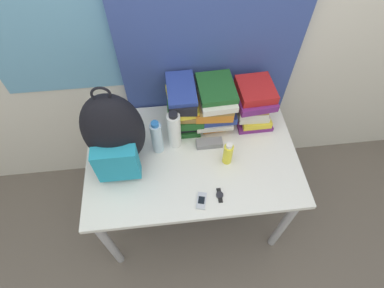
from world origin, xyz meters
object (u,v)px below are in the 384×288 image
Objects in this scene: book_stack_center at (214,103)px; book_stack_right at (253,102)px; backpack at (114,134)px; water_bottle at (157,137)px; sports_bottle at (174,130)px; cell_phone at (201,201)px; sunscreen_bottle at (228,153)px; sunglasses_case at (209,143)px; wristwatch at (220,195)px; book_stack_left at (184,106)px.

book_stack_right is at bearing -0.26° from book_stack_center.
backpack reaches higher than book_stack_center.
sports_bottle reaches higher than water_bottle.
water_bottle reaches higher than cell_phone.
sports_bottle is 1.68× the size of sunscreen_bottle.
book_stack_center is at bearing 74.87° from sunglasses_case.
backpack is 6.66× the size of wristwatch.
cell_phone is (-0.37, -0.52, -0.12)m from book_stack_right.
book_stack_left is at bearing 105.04° from wristwatch.
backpack is 0.54m from sunglasses_case.
sunscreen_bottle is at bearing -28.61° from sports_bottle.
backpack is 1.86× the size of book_stack_left.
book_stack_center reaches higher than wristwatch.
wristwatch is (0.14, -0.51, -0.14)m from book_stack_left.
book_stack_right reaches higher than water_bottle.
backpack reaches higher than book_stack_right.
book_stack_right is at bearing 17.14° from water_bottle.
backpack is at bearing 143.36° from cell_phone.
book_stack_center is 3.61× the size of wristwatch.
backpack is at bearing -148.03° from book_stack_left.
book_stack_right is 2.85× the size of cell_phone.
wristwatch is at bearing -88.41° from sunglasses_case.
book_stack_left is at bearing 124.89° from sunscreen_bottle.
book_stack_center is at bearing 22.59° from backpack.
water_bottle is 0.42m from cell_phone.
book_stack_center is 0.56m from cell_phone.
sports_bottle reaches higher than sunglasses_case.
backpack is 0.81m from book_stack_right.
book_stack_right is at bearing 54.95° from cell_phone.
sunglasses_case is at bearing -10.15° from sports_bottle.
book_stack_left is (0.37, 0.23, -0.09)m from backpack.
book_stack_right is 0.58m from wristwatch.
backpack is 0.62m from wristwatch.
cell_phone is at bearing -85.87° from book_stack_left.
book_stack_right is at bearing 17.28° from sports_bottle.
sports_bottle reaches higher than sunscreen_bottle.
sunscreen_bottle is at bearing -83.63° from book_stack_center.
water_bottle is 1.50× the size of sunscreen_bottle.
sports_bottle is at bearing -162.72° from book_stack_right.
water_bottle is at bearing 119.95° from cell_phone.
wristwatch is at bearing 12.86° from cell_phone.
book_stack_right is 1.85× the size of sunglasses_case.
sunglasses_case is at bearing -1.12° from water_bottle.
cell_phone is at bearing -126.99° from sunscreen_bottle.
book_stack_center is 1.06× the size of book_stack_right.
book_stack_center is at bearing 85.41° from wristwatch.
backpack is at bearing -166.45° from water_bottle.
book_stack_center is at bearing 96.37° from sunscreen_bottle.
book_stack_left is at bearing 179.47° from book_stack_right.
sunscreen_bottle is (0.03, -0.30, -0.08)m from book_stack_center.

